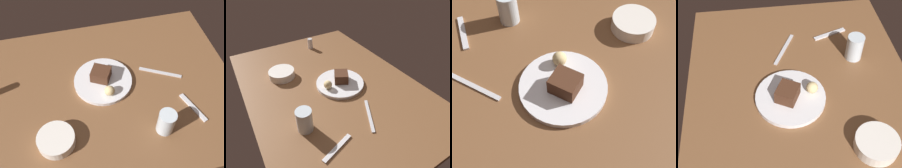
% 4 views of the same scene
% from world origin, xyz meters
% --- Properties ---
extents(dining_table, '(1.20, 0.84, 0.03)m').
position_xyz_m(dining_table, '(0.00, 0.00, 0.01)').
color(dining_table, brown).
rests_on(dining_table, ground).
extents(dessert_plate, '(0.25, 0.25, 0.02)m').
position_xyz_m(dessert_plate, '(0.03, 0.05, 0.04)').
color(dessert_plate, silver).
rests_on(dessert_plate, dining_table).
extents(chocolate_cake_slice, '(0.10, 0.10, 0.05)m').
position_xyz_m(chocolate_cake_slice, '(0.03, 0.06, 0.07)').
color(chocolate_cake_slice, '#472819').
rests_on(chocolate_cake_slice, dessert_plate).
extents(bread_roll, '(0.04, 0.04, 0.04)m').
position_xyz_m(bread_roll, '(0.04, -0.03, 0.07)').
color(bread_roll, '#DBC184').
rests_on(bread_roll, dessert_plate).
extents(water_glass, '(0.07, 0.07, 0.10)m').
position_xyz_m(water_glass, '(0.21, -0.23, 0.08)').
color(water_glass, silver).
rests_on(water_glass, dining_table).
extents(side_bowl, '(0.14, 0.14, 0.04)m').
position_xyz_m(side_bowl, '(-0.19, -0.19, 0.05)').
color(side_bowl, white).
rests_on(side_bowl, dining_table).
extents(dessert_spoon, '(0.07, 0.15, 0.01)m').
position_xyz_m(dessert_spoon, '(0.36, -0.17, 0.03)').
color(dessert_spoon, silver).
rests_on(dessert_spoon, dining_table).
extents(butter_knife, '(0.17, 0.10, 0.01)m').
position_xyz_m(butter_knife, '(0.29, 0.04, 0.03)').
color(butter_knife, silver).
rests_on(butter_knife, dining_table).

